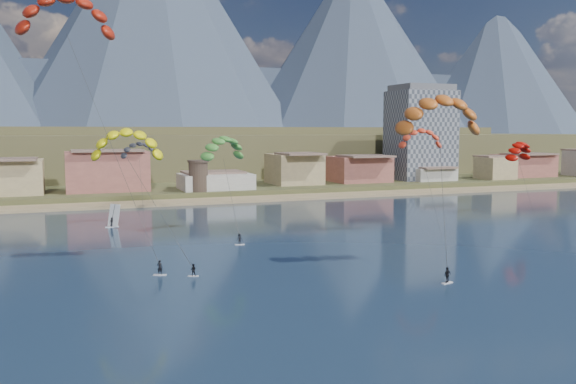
{
  "coord_description": "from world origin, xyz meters",
  "views": [
    {
      "loc": [
        -29.37,
        -45.06,
        18.56
      ],
      "look_at": [
        0.0,
        32.0,
        10.0
      ],
      "focal_mm": 36.87,
      "sensor_mm": 36.0,
      "label": 1
    }
  ],
  "objects_px": {
    "kitesurfer_yellow": "(127,140)",
    "kitesurfer_red": "(66,9)",
    "windsurfer": "(113,220)",
    "kitesurfer_orange": "(440,109)",
    "kitesurfer_green": "(223,145)",
    "apartment_tower": "(420,133)",
    "watchtower": "(198,176)"
  },
  "relations": [
    {
      "from": "apartment_tower",
      "to": "kitesurfer_orange",
      "type": "xyz_separation_m",
      "value": [
        -66.45,
        -105.06,
        3.65
      ]
    },
    {
      "from": "watchtower",
      "to": "kitesurfer_red",
      "type": "relative_size",
      "value": 0.22
    },
    {
      "from": "kitesurfer_green",
      "to": "kitesurfer_orange",
      "type": "bearing_deg",
      "value": -61.27
    },
    {
      "from": "watchtower",
      "to": "kitesurfer_yellow",
      "type": "bearing_deg",
      "value": -109.63
    },
    {
      "from": "kitesurfer_red",
      "to": "kitesurfer_yellow",
      "type": "bearing_deg",
      "value": -19.34
    },
    {
      "from": "apartment_tower",
      "to": "kitesurfer_green",
      "type": "xyz_separation_m",
      "value": [
        -86.91,
        -67.75,
        -1.87
      ]
    },
    {
      "from": "kitesurfer_red",
      "to": "kitesurfer_green",
      "type": "distance_m",
      "value": 36.35
    },
    {
      "from": "windsurfer",
      "to": "kitesurfer_red",
      "type": "bearing_deg",
      "value": -104.82
    },
    {
      "from": "kitesurfer_red",
      "to": "windsurfer",
      "type": "distance_m",
      "value": 44.65
    },
    {
      "from": "kitesurfer_yellow",
      "to": "windsurfer",
      "type": "height_order",
      "value": "kitesurfer_yellow"
    },
    {
      "from": "kitesurfer_yellow",
      "to": "kitesurfer_orange",
      "type": "height_order",
      "value": "kitesurfer_orange"
    },
    {
      "from": "kitesurfer_red",
      "to": "kitesurfer_green",
      "type": "relative_size",
      "value": 1.94
    },
    {
      "from": "apartment_tower",
      "to": "kitesurfer_yellow",
      "type": "relative_size",
      "value": 1.45
    },
    {
      "from": "apartment_tower",
      "to": "kitesurfer_green",
      "type": "height_order",
      "value": "apartment_tower"
    },
    {
      "from": "kitesurfer_green",
      "to": "windsurfer",
      "type": "relative_size",
      "value": 4.6
    },
    {
      "from": "windsurfer",
      "to": "apartment_tower",
      "type": "bearing_deg",
      "value": 27.69
    },
    {
      "from": "kitesurfer_yellow",
      "to": "windsurfer",
      "type": "relative_size",
      "value": 4.97
    },
    {
      "from": "kitesurfer_yellow",
      "to": "apartment_tower",
      "type": "bearing_deg",
      "value": 39.2
    },
    {
      "from": "watchtower",
      "to": "kitesurfer_green",
      "type": "height_order",
      "value": "kitesurfer_green"
    },
    {
      "from": "kitesurfer_orange",
      "to": "windsurfer",
      "type": "distance_m",
      "value": 66.37
    },
    {
      "from": "kitesurfer_yellow",
      "to": "kitesurfer_red",
      "type": "bearing_deg",
      "value": 160.66
    },
    {
      "from": "apartment_tower",
      "to": "windsurfer",
      "type": "distance_m",
      "value": 120.64
    },
    {
      "from": "kitesurfer_yellow",
      "to": "watchtower",
      "type": "bearing_deg",
      "value": 70.37
    },
    {
      "from": "windsurfer",
      "to": "kitesurfer_green",
      "type": "bearing_deg",
      "value": -32.84
    },
    {
      "from": "kitesurfer_red",
      "to": "kitesurfer_green",
      "type": "bearing_deg",
      "value": 31.07
    },
    {
      "from": "apartment_tower",
      "to": "kitesurfer_red",
      "type": "height_order",
      "value": "kitesurfer_red"
    },
    {
      "from": "kitesurfer_green",
      "to": "watchtower",
      "type": "bearing_deg",
      "value": 82.68
    },
    {
      "from": "apartment_tower",
      "to": "kitesurfer_green",
      "type": "distance_m",
      "value": 110.21
    },
    {
      "from": "kitesurfer_yellow",
      "to": "windsurfer",
      "type": "distance_m",
      "value": 34.58
    },
    {
      "from": "kitesurfer_orange",
      "to": "kitesurfer_green",
      "type": "height_order",
      "value": "kitesurfer_orange"
    },
    {
      "from": "kitesurfer_orange",
      "to": "windsurfer",
      "type": "height_order",
      "value": "kitesurfer_orange"
    },
    {
      "from": "kitesurfer_orange",
      "to": "apartment_tower",
      "type": "bearing_deg",
      "value": 57.69
    }
  ]
}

